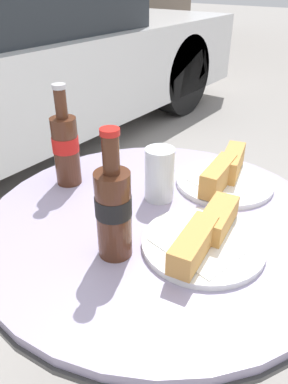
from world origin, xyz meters
The scene contains 6 objects.
bistro_table centered at (0.00, 0.00, 0.59)m, with size 0.74×0.74×0.74m.
cola_bottle_left centered at (0.00, 0.26, 0.83)m, with size 0.06×0.06×0.24m.
cola_bottle_right centered at (-0.14, 0.00, 0.84)m, with size 0.06×0.06×0.24m.
drinking_glass centered at (0.07, 0.04, 0.80)m, with size 0.07×0.07×0.12m.
lunch_plate_near centered at (0.21, -0.05, 0.76)m, with size 0.24×0.23×0.07m.
lunch_plate_far centered at (-0.03, -0.12, 0.76)m, with size 0.24×0.23×0.06m.
Camera 1 is at (-0.54, -0.36, 1.19)m, focal length 35.00 mm.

